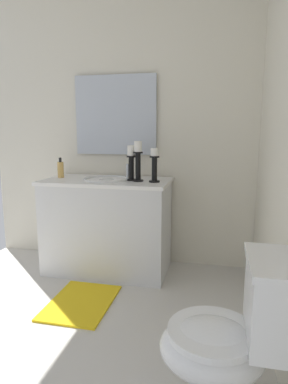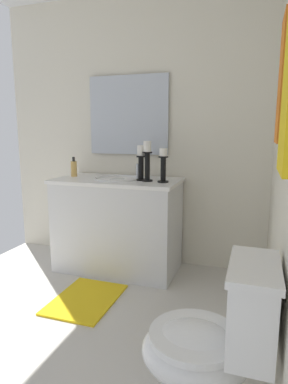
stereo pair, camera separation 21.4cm
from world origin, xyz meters
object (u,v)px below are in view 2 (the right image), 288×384
mirror (128,115)px  candle_holder_mid (141,162)px  bath_mat (86,299)px  sink_basin (117,183)px  towel_near_vanity (285,80)px  candle_holder_short (147,160)px  candle_holder_tall (163,165)px  toilet (211,347)px  vanity_cabinet (118,224)px  soap_bottle (74,168)px

mirror → candle_holder_mid: (0.28, 0.22, -0.40)m
mirror → bath_mat: mirror is taller
sink_basin → towel_near_vanity: 2.01m
sink_basin → candle_holder_short: bearing=83.0°
sink_basin → candle_holder_tall: size_ratio=1.45×
sink_basin → toilet: 1.78m
vanity_cabinet → bath_mat: size_ratio=1.84×
toilet → candle_holder_tall: bearing=-156.6°
toilet → candle_holder_short: bearing=-152.0°
candle_holder_short → candle_holder_tall: bearing=83.7°
mirror → toilet: 2.21m
sink_basin → toilet: sink_basin is taller
towel_near_vanity → mirror: bearing=-145.1°
vanity_cabinet → soap_bottle: size_ratio=6.13×
toilet → towel_near_vanity: bearing=70.9°
soap_bottle → towel_near_vanity: size_ratio=0.46×
mirror → soap_bottle: bearing=-60.3°
toilet → towel_near_vanity: 1.06m
candle_holder_mid → candle_holder_short: bearing=64.3°
mirror → bath_mat: (0.91, 0.00, -1.38)m
vanity_cabinet → sink_basin: size_ratio=2.74×
vanity_cabinet → mirror: mirror is taller
candle_holder_tall → bath_mat: bearing=-37.0°
candle_holder_short → toilet: size_ratio=0.44×
candle_holder_tall → soap_bottle: size_ratio=1.54×
vanity_cabinet → soap_bottle: 0.66m
sink_basin → candle_holder_short: size_ratio=1.20×
candle_holder_tall → candle_holder_mid: size_ratio=0.93×
sink_basin → candle_holder_mid: bearing=89.0°
towel_near_vanity → candle_holder_short: bearing=-147.0°
soap_bottle → towel_near_vanity: bearing=48.0°
mirror → towel_near_vanity: (1.75, 1.22, 0.02)m
vanity_cabinet → candle_holder_short: 0.66m
vanity_cabinet → soap_bottle: soap_bottle is taller
vanity_cabinet → candle_holder_tall: 0.71m
candle_holder_short → toilet: 1.67m
candle_holder_short → bath_mat: bearing=-26.2°
towel_near_vanity → bath_mat: size_ratio=0.66×
candle_holder_short → towel_near_vanity: 1.75m
mirror → vanity_cabinet: bearing=-0.0°
vanity_cabinet → sink_basin: (0.00, 0.00, 0.38)m
candle_holder_short → candle_holder_mid: 0.08m
candle_holder_short → candle_holder_mid: (-0.03, -0.07, -0.02)m
candle_holder_mid → toilet: bearing=29.6°
candle_holder_mid → soap_bottle: candle_holder_mid is taller
sink_basin → candle_holder_mid: candle_holder_mid is taller
vanity_cabinet → candle_holder_mid: bearing=89.0°
candle_holder_short → sink_basin: bearing=-97.0°
candle_holder_tall → candle_holder_short: (-0.02, -0.14, 0.03)m
candle_holder_mid → toilet: (1.39, 0.79, -0.62)m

